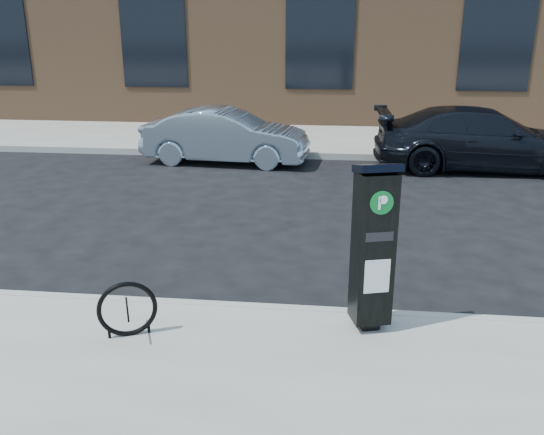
# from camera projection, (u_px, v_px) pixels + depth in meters

# --- Properties ---
(ground) EXTENTS (120.00, 120.00, 0.00)m
(ground) POSITION_uv_depth(u_px,v_px,m) (277.00, 318.00, 6.34)
(ground) COLOR black
(ground) RESTS_ON ground
(sidewalk_far) EXTENTS (60.00, 12.00, 0.15)m
(sidewalk_far) POSITION_uv_depth(u_px,v_px,m) (320.00, 118.00, 19.51)
(sidewalk_far) COLOR gray
(sidewalk_far) RESTS_ON ground
(curb_near) EXTENTS (60.00, 0.12, 0.16)m
(curb_near) POSITION_uv_depth(u_px,v_px,m) (277.00, 313.00, 6.30)
(curb_near) COLOR #9E9B93
(curb_near) RESTS_ON ground
(curb_far) EXTENTS (60.00, 0.12, 0.16)m
(curb_far) POSITION_uv_depth(u_px,v_px,m) (311.00, 156.00, 13.88)
(curb_far) COLOR #9E9B93
(curb_far) RESTS_ON ground
(parking_kiosk) EXTENTS (0.48, 0.44, 1.73)m
(parking_kiosk) POSITION_uv_depth(u_px,v_px,m) (373.00, 246.00, 5.58)
(parking_kiosk) COLOR black
(parking_kiosk) RESTS_ON sidewalk_near
(bike_rack) EXTENTS (0.56, 0.27, 0.58)m
(bike_rack) POSITION_uv_depth(u_px,v_px,m) (127.00, 309.00, 5.61)
(bike_rack) COLOR black
(bike_rack) RESTS_ON sidewalk_near
(car_silver) EXTENTS (3.89, 1.60, 1.25)m
(car_silver) POSITION_uv_depth(u_px,v_px,m) (226.00, 136.00, 13.33)
(car_silver) COLOR #8497A8
(car_silver) RESTS_ON ground
(car_dark) EXTENTS (4.72, 1.97, 1.36)m
(car_dark) POSITION_uv_depth(u_px,v_px,m) (482.00, 139.00, 12.70)
(car_dark) COLOR black
(car_dark) RESTS_ON ground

